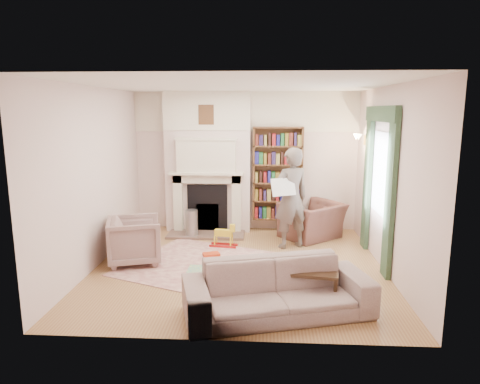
# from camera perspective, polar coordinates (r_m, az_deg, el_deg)

# --- Properties ---
(floor) EXTENTS (4.50, 4.50, 0.00)m
(floor) POSITION_cam_1_polar(r_m,az_deg,el_deg) (6.89, -0.12, -9.83)
(floor) COLOR #8F5D39
(floor) RESTS_ON ground
(ceiling) EXTENTS (4.50, 4.50, 0.00)m
(ceiling) POSITION_cam_1_polar(r_m,az_deg,el_deg) (6.46, -0.13, 14.10)
(ceiling) COLOR white
(ceiling) RESTS_ON wall_back
(wall_back) EXTENTS (4.50, 0.00, 4.50)m
(wall_back) POSITION_cam_1_polar(r_m,az_deg,el_deg) (8.76, 0.76, 4.06)
(wall_back) COLOR beige
(wall_back) RESTS_ON floor
(wall_front) EXTENTS (4.50, 0.00, 4.50)m
(wall_front) POSITION_cam_1_polar(r_m,az_deg,el_deg) (4.33, -1.93, -2.95)
(wall_front) COLOR beige
(wall_front) RESTS_ON floor
(wall_left) EXTENTS (0.00, 4.50, 4.50)m
(wall_left) POSITION_cam_1_polar(r_m,az_deg,el_deg) (7.04, -18.75, 1.82)
(wall_left) COLOR beige
(wall_left) RESTS_ON floor
(wall_right) EXTENTS (0.00, 4.50, 4.50)m
(wall_right) POSITION_cam_1_polar(r_m,az_deg,el_deg) (6.78, 19.22, 1.47)
(wall_right) COLOR beige
(wall_right) RESTS_ON floor
(fireplace) EXTENTS (1.70, 0.58, 2.80)m
(fireplace) POSITION_cam_1_polar(r_m,az_deg,el_deg) (8.63, -4.29, 3.84)
(fireplace) COLOR beige
(fireplace) RESTS_ON floor
(bookcase) EXTENTS (1.00, 0.24, 1.85)m
(bookcase) POSITION_cam_1_polar(r_m,az_deg,el_deg) (8.65, 5.03, 2.44)
(bookcase) COLOR brown
(bookcase) RESTS_ON floor
(window) EXTENTS (0.02, 0.90, 1.30)m
(window) POSITION_cam_1_polar(r_m,az_deg,el_deg) (7.15, 18.27, 2.39)
(window) COLOR silver
(window) RESTS_ON wall_right
(curtain_left) EXTENTS (0.07, 0.32, 2.40)m
(curtain_left) POSITION_cam_1_polar(r_m,az_deg,el_deg) (6.52, 19.40, -0.69)
(curtain_left) COLOR #2B432B
(curtain_left) RESTS_ON floor
(curtain_right) EXTENTS (0.07, 0.32, 2.40)m
(curtain_right) POSITION_cam_1_polar(r_m,az_deg,el_deg) (7.85, 16.63, 1.35)
(curtain_right) COLOR #2B432B
(curtain_right) RESTS_ON floor
(pelmet) EXTENTS (0.09, 1.70, 0.24)m
(pelmet) POSITION_cam_1_polar(r_m,az_deg,el_deg) (7.07, 18.36, 9.87)
(pelmet) COLOR #2B432B
(pelmet) RESTS_ON wall_right
(wall_sconce) EXTENTS (0.20, 0.24, 0.24)m
(wall_sconce) POSITION_cam_1_polar(r_m,az_deg,el_deg) (8.12, 15.08, 6.71)
(wall_sconce) COLOR gold
(wall_sconce) RESTS_ON wall_right
(rug) EXTENTS (3.32, 2.97, 0.01)m
(rug) POSITION_cam_1_polar(r_m,az_deg,el_deg) (6.85, -3.25, -9.94)
(rug) COLOR beige
(rug) RESTS_ON floor
(armchair_reading) EXTENTS (1.40, 1.39, 0.69)m
(armchair_reading) POSITION_cam_1_polar(r_m,az_deg,el_deg) (8.36, 9.59, -3.79)
(armchair_reading) COLOR #51302B
(armchair_reading) RESTS_ON floor
(armchair_left) EXTENTS (1.02, 1.00, 0.75)m
(armchair_left) POSITION_cam_1_polar(r_m,az_deg,el_deg) (7.13, -13.85, -6.27)
(armchair_left) COLOR gray
(armchair_left) RESTS_ON floor
(sofa) EXTENTS (2.38, 1.44, 0.65)m
(sofa) POSITION_cam_1_polar(r_m,az_deg,el_deg) (5.27, 5.05, -12.77)
(sofa) COLOR #B5A595
(sofa) RESTS_ON floor
(man_reading) EXTENTS (0.78, 0.68, 1.80)m
(man_reading) POSITION_cam_1_polar(r_m,az_deg,el_deg) (7.61, 6.83, -0.85)
(man_reading) COLOR #5B5049
(man_reading) RESTS_ON floor
(newspaper) EXTENTS (0.45, 0.31, 0.30)m
(newspaper) POSITION_cam_1_polar(r_m,az_deg,el_deg) (7.36, 5.79, 0.67)
(newspaper) COLOR silver
(newspaper) RESTS_ON man_reading
(coffee_table) EXTENTS (0.76, 0.55, 0.45)m
(coffee_table) POSITION_cam_1_polar(r_m,az_deg,el_deg) (5.66, 9.24, -12.27)
(coffee_table) COLOR #362713
(coffee_table) RESTS_ON floor
(paraffin_heater) EXTENTS (0.29, 0.29, 0.55)m
(paraffin_heater) POSITION_cam_1_polar(r_m,az_deg,el_deg) (8.33, -6.46, -4.25)
(paraffin_heater) COLOR #95979C
(paraffin_heater) RESTS_ON floor
(rocking_horse) EXTENTS (0.51, 0.26, 0.43)m
(rocking_horse) POSITION_cam_1_polar(r_m,az_deg,el_deg) (7.75, -2.22, -5.80)
(rocking_horse) COLOR gold
(rocking_horse) RESTS_ON rug
(board_game) EXTENTS (0.37, 0.37, 0.03)m
(board_game) POSITION_cam_1_polar(r_m,az_deg,el_deg) (6.68, -5.36, -10.31)
(board_game) COLOR #CAC847
(board_game) RESTS_ON rug
(game_box_lid) EXTENTS (0.32, 0.27, 0.05)m
(game_box_lid) POSITION_cam_1_polar(r_m,az_deg,el_deg) (7.31, -3.85, -8.31)
(game_box_lid) COLOR red
(game_box_lid) RESTS_ON rug
(comic_annuals) EXTENTS (0.81, 0.42, 0.02)m
(comic_annuals) POSITION_cam_1_polar(r_m,az_deg,el_deg) (6.40, 1.35, -11.32)
(comic_annuals) COLOR red
(comic_annuals) RESTS_ON rug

